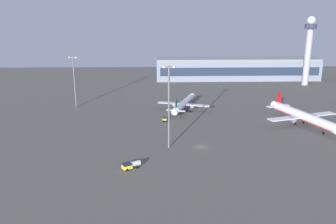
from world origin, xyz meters
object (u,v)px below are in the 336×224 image
(apron_light_west, at_px, (169,103))
(airplane_terminal_side, at_px, (303,116))
(control_tower, at_px, (309,46))
(airplane_taxiway_distant, at_px, (184,104))
(pushback_tug, at_px, (164,119))
(apron_light_central, at_px, (74,79))
(fuel_truck, at_px, (131,165))

(apron_light_west, bearing_deg, airplane_terminal_side, 22.40)
(control_tower, xyz_separation_m, airplane_taxiway_distant, (-91.80, -65.47, -23.71))
(airplane_terminal_side, distance_m, apron_light_west, 69.03)
(airplane_terminal_side, height_order, pushback_tug, airplane_terminal_side)
(control_tower, height_order, apron_light_west, control_tower)
(pushback_tug, distance_m, apron_light_central, 57.92)
(airplane_taxiway_distant, distance_m, apron_light_central, 60.85)
(control_tower, height_order, pushback_tug, control_tower)
(airplane_taxiway_distant, xyz_separation_m, apron_light_central, (-58.96, 8.71, 12.25))
(control_tower, distance_m, apron_light_west, 157.14)
(fuel_truck, xyz_separation_m, apron_light_west, (13.38, 18.85, 16.51))
(apron_light_west, bearing_deg, fuel_truck, -125.36)
(control_tower, xyz_separation_m, apron_light_west, (-101.48, -119.62, -9.36))
(apron_light_central, bearing_deg, fuel_truck, -66.28)
(airplane_taxiway_distant, bearing_deg, pushback_tug, -99.33)
(control_tower, distance_m, airplane_terminal_side, 104.09)
(airplane_terminal_side, xyz_separation_m, airplane_taxiway_distant, (-52.92, 28.36, -0.91))
(pushback_tug, xyz_separation_m, apron_light_central, (-48.24, 28.50, 14.70))
(airplane_taxiway_distant, height_order, fuel_truck, airplane_taxiway_distant)
(airplane_taxiway_distant, bearing_deg, control_tower, 54.61)
(fuel_truck, bearing_deg, control_tower, -69.44)
(pushback_tug, bearing_deg, apron_light_central, 137.70)
(control_tower, bearing_deg, pushback_tug, -140.25)
(airplane_terminal_side, relative_size, pushback_tug, 13.19)
(control_tower, bearing_deg, apron_light_west, -130.31)
(airplane_terminal_side, xyz_separation_m, fuel_truck, (-75.98, -44.65, -3.07))
(control_tower, height_order, apron_light_central, control_tower)
(fuel_truck, distance_m, apron_light_west, 28.41)
(pushback_tug, xyz_separation_m, fuel_truck, (-12.34, -53.22, 0.30))
(control_tower, height_order, fuel_truck, control_tower)
(pushback_tug, bearing_deg, apron_light_west, -99.99)
(airplane_terminal_side, distance_m, pushback_tug, 64.30)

